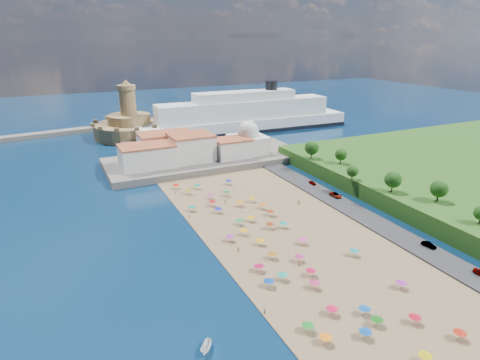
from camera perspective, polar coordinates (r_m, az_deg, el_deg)
ground at (r=119.43m, az=3.44°, el=-7.58°), size 700.00×700.00×0.00m
terrace at (r=184.62m, az=-4.72°, el=2.93°), size 90.00×36.00×3.00m
jetty at (r=211.42m, az=-13.73°, el=4.52°), size 18.00×70.00×2.40m
waterfront_buildings at (r=179.49m, az=-8.75°, el=4.39°), size 57.00×29.00×11.00m
domed_building at (r=188.57m, az=1.15°, el=5.71°), size 16.00×16.00×15.00m
fortress at (r=238.90m, az=-15.40°, el=7.46°), size 40.00×40.00×32.40m
cruise_ship at (r=245.44m, az=0.67°, el=8.96°), size 135.15×23.40×29.41m
beach_parasols at (r=109.44m, az=5.25°, el=-9.08°), size 31.70×112.28×2.20m
beachgoers at (r=124.70m, az=-0.16°, el=-5.74°), size 39.38×73.07×1.89m
parked_cars at (r=134.34m, az=18.39°, el=-4.74°), size 2.48×73.78×1.45m
hillside_trees at (r=142.17m, az=21.20°, el=0.02°), size 16.16×107.02×7.62m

